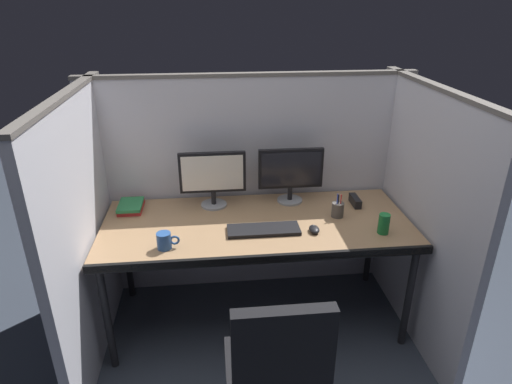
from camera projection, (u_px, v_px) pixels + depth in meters
ground_plane at (262, 348)px, 2.74m from camera, size 8.00×8.00×0.00m
cubicle_partition_rear at (250, 186)px, 3.09m from camera, size 2.21×0.06×1.57m
cubicle_partition_left at (86, 231)px, 2.50m from camera, size 0.06×1.41×1.57m
cubicle_partition_right at (419, 214)px, 2.69m from camera, size 0.06×1.41×1.57m
desk at (257, 230)px, 2.72m from camera, size 1.90×0.80×0.74m
monitor_left at (213, 176)px, 2.83m from camera, size 0.43×0.17×0.37m
monitor_right at (291, 172)px, 2.89m from camera, size 0.43×0.17×0.37m
keyboard_main at (264, 230)px, 2.59m from camera, size 0.43×0.15×0.02m
computer_mouse at (314, 229)px, 2.59m from camera, size 0.06×0.10×0.04m
soda_can at (384, 224)px, 2.56m from camera, size 0.07×0.07×0.12m
book_stack at (131, 206)px, 2.85m from camera, size 0.15×0.22×0.05m
red_stapler at (355, 201)px, 2.92m from camera, size 0.04×0.15×0.06m
pen_cup at (338, 210)px, 2.75m from camera, size 0.08×0.08×0.16m
coffee_mug at (165, 241)px, 2.41m from camera, size 0.13×0.08×0.09m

